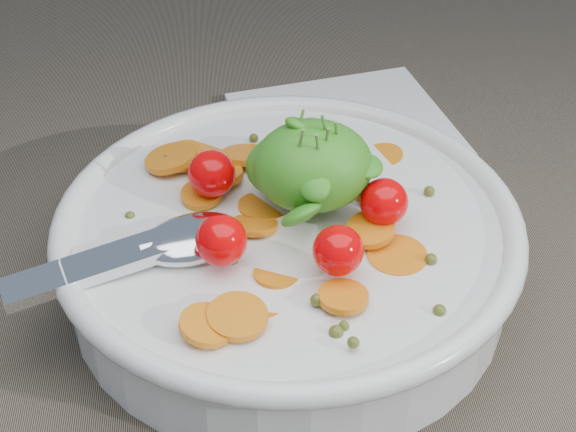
{
  "coord_description": "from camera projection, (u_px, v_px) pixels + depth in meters",
  "views": [
    {
      "loc": [
        -0.06,
        -0.42,
        0.39
      ],
      "look_at": [
        -0.03,
        -0.0,
        0.06
      ],
      "focal_mm": 55.0,
      "sensor_mm": 36.0,
      "label": 1
    }
  ],
  "objects": [
    {
      "name": "ground",
      "position": [
        330.0,
        281.0,
        0.57
      ],
      "size": [
        6.0,
        6.0,
        0.0
      ],
      "primitive_type": "plane",
      "color": "#6A5E4C",
      "rests_on": "ground"
    },
    {
      "name": "napkin",
      "position": [
        344.0,
        126.0,
        0.72
      ],
      "size": [
        0.19,
        0.18,
        0.01
      ],
      "primitive_type": "cube",
      "rotation": [
        0.0,
        0.0,
        0.21
      ],
      "color": "white",
      "rests_on": "ground"
    },
    {
      "name": "bowl",
      "position": [
        288.0,
        245.0,
        0.55
      ],
      "size": [
        0.31,
        0.29,
        0.12
      ],
      "color": "white",
      "rests_on": "ground"
    }
  ]
}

